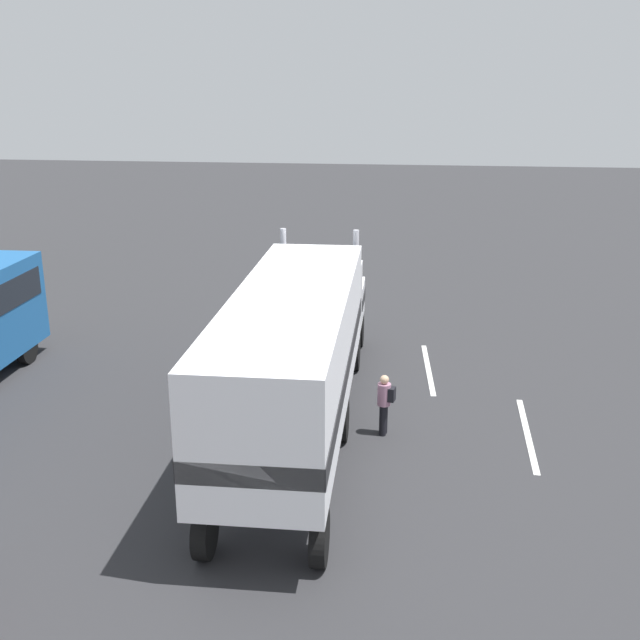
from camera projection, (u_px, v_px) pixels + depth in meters
The scene contains 5 objects.
ground_plane at pixel (324, 351), 25.66m from camera, with size 120.00×120.00×0.00m, color #2D2D30.
lane_stripe_near at pixel (428, 369), 24.10m from camera, with size 4.40×0.16×0.01m, color silver.
lane_stripe_mid at pixel (527, 434), 19.68m from camera, with size 4.40×0.16×0.01m, color silver.
semi_truck at pixel (299, 343), 18.85m from camera, with size 14.22×3.16×4.50m.
person_bystander at pixel (385, 402), 19.41m from camera, with size 0.35×0.47×1.63m.
Camera 1 is at (-23.97, -2.91, 8.76)m, focal length 42.63 mm.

